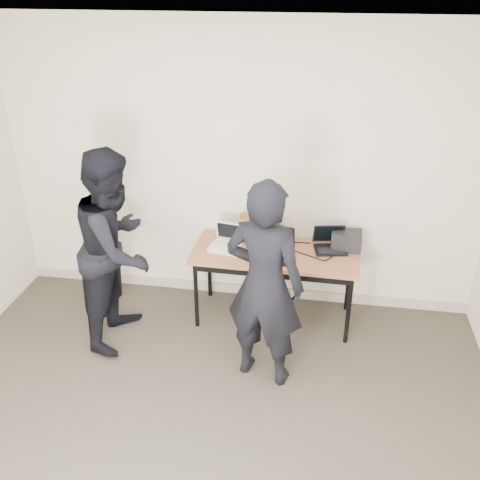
% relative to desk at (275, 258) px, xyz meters
% --- Properties ---
extents(room, '(4.60, 4.60, 2.80)m').
position_rel_desk_xyz_m(room, '(-0.38, -1.85, 0.69)').
color(room, '#39332B').
rests_on(room, ground).
extents(desk, '(1.51, 0.68, 0.72)m').
position_rel_desk_xyz_m(desk, '(0.00, 0.00, 0.00)').
color(desk, brown).
rests_on(desk, ground).
extents(laptop_beige, '(0.31, 0.30, 0.22)m').
position_rel_desk_xyz_m(laptop_beige, '(-0.46, 0.02, 0.10)').
color(laptop_beige, beige).
rests_on(laptop_beige, desk).
extents(laptop_center, '(0.37, 0.36, 0.26)m').
position_rel_desk_xyz_m(laptop_center, '(-0.01, -0.04, 0.12)').
color(laptop_center, black).
rests_on(laptop_center, desk).
extents(laptop_right, '(0.33, 0.32, 0.21)m').
position_rel_desk_xyz_m(laptop_right, '(0.48, 0.15, 0.11)').
color(laptop_right, black).
rests_on(laptop_right, desk).
extents(leather_satchel, '(0.38, 0.23, 0.25)m').
position_rel_desk_xyz_m(leather_satchel, '(-0.18, 0.23, 0.19)').
color(leather_satchel, brown).
rests_on(leather_satchel, desk).
extents(tissue, '(0.14, 0.11, 0.08)m').
position_rel_desk_xyz_m(tissue, '(-0.15, 0.23, 0.34)').
color(tissue, white).
rests_on(tissue, leather_satchel).
extents(equipment_box, '(0.28, 0.24, 0.16)m').
position_rel_desk_xyz_m(equipment_box, '(0.63, 0.19, 0.14)').
color(equipment_box, black).
rests_on(equipment_box, desk).
extents(power_brick, '(0.08, 0.06, 0.03)m').
position_rel_desk_xyz_m(power_brick, '(-0.22, -0.17, 0.07)').
color(power_brick, black).
rests_on(power_brick, desk).
extents(cables, '(1.16, 0.42, 0.01)m').
position_rel_desk_xyz_m(cables, '(0.05, -0.00, 0.06)').
color(cables, black).
rests_on(cables, desk).
extents(person_typist, '(0.71, 0.55, 1.73)m').
position_rel_desk_xyz_m(person_typist, '(-0.01, -0.80, 0.20)').
color(person_typist, black).
rests_on(person_typist, ground).
extents(person_observer, '(0.71, 0.89, 1.77)m').
position_rel_desk_xyz_m(person_observer, '(-1.32, -0.44, 0.22)').
color(person_observer, black).
rests_on(person_observer, ground).
extents(baseboard, '(4.50, 0.03, 0.10)m').
position_rel_desk_xyz_m(baseboard, '(-0.38, 0.38, -0.61)').
color(baseboard, '#A49888').
rests_on(baseboard, ground).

